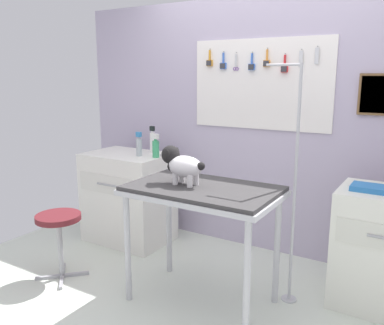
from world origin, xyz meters
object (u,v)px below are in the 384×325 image
Objects in this scene: dog at (181,164)px; stool at (59,226)px; grooming_arm at (293,196)px; shampoo_bottle at (152,141)px; grooming_table at (202,199)px; counter_left at (129,197)px.

dog is 1.17m from stool.
shampoo_bottle is at bearing 163.94° from grooming_arm.
grooming_table is 0.28m from dog.
grooming_table is at bearing 14.12° from stool.
grooming_arm is at bearing -16.06° from shampoo_bottle.
stool is at bearing -165.88° from grooming_table.
shampoo_bottle is at bearing 82.81° from stool.
grooming_arm reaches higher than counter_left.
shampoo_bottle is (-1.55, 0.45, 0.20)m from grooming_arm.
dog is 0.69× the size of stool.
dog is 1.17m from shampoo_bottle.
counter_left is (-1.03, 0.64, -0.57)m from dog.
grooming_table is 0.64m from grooming_arm.
grooming_table is at bearing -37.87° from shampoo_bottle.
grooming_arm is at bearing -9.04° from counter_left.
grooming_table is at bearing 6.92° from dog.
dog is 1.34m from counter_left.
shampoo_bottle is (0.14, 1.08, 0.55)m from stool.
counter_left is (-1.19, 0.62, -0.34)m from grooming_table.
grooming_table is 1.95× the size of stool.
dog is (-0.16, -0.02, 0.23)m from grooming_table.
stool is (-1.68, -0.63, -0.35)m from grooming_arm.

